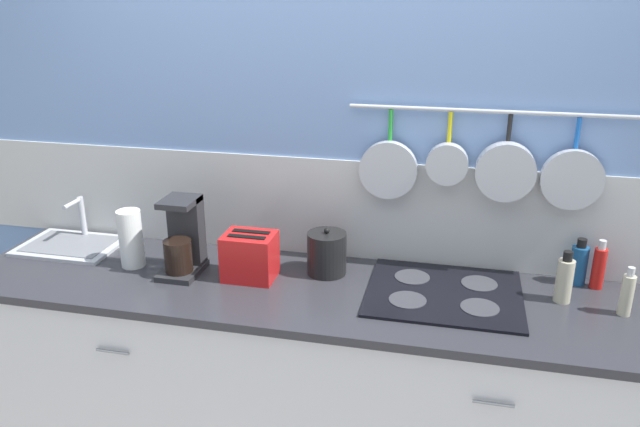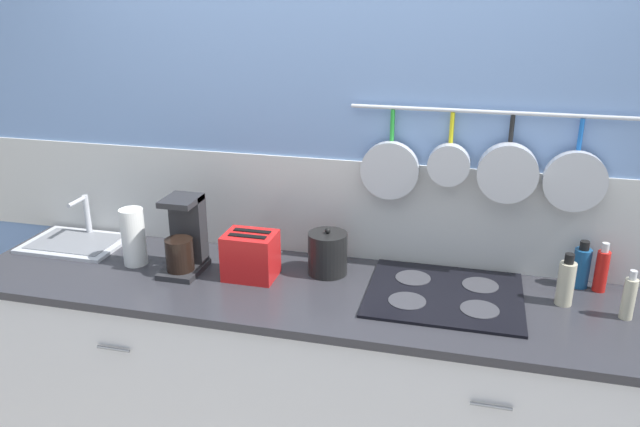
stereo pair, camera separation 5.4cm
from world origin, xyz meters
The scene contains 13 objects.
wall_back centered at (0.01, 0.38, 1.27)m, with size 7.20×0.15×2.60m.
cabinet_base centered at (0.00, 0.00, 0.44)m, with size 2.88×0.66×0.88m.
countertop centered at (0.00, 0.00, 0.90)m, with size 2.92×0.68×0.03m.
sink_basin centered at (-1.20, 0.17, 0.93)m, with size 0.45×0.32×0.21m.
paper_towel_roll centered at (-0.81, 0.04, 1.04)m, with size 0.10×0.10×0.25m.
coffee_maker centered at (-0.57, 0.05, 1.05)m, with size 0.16×0.22×0.33m.
toaster centered at (-0.27, 0.04, 1.01)m, with size 0.23×0.17×0.20m.
kettle centered at (0.03, 0.16, 1.00)m, with size 0.17×0.17×0.20m.
cooktop centered at (0.53, 0.07, 0.92)m, with size 0.60×0.51×0.01m.
bottle_vinegar centered at (0.97, 0.11, 1.01)m, with size 0.06×0.06×0.21m.
bottle_sesame_oil centered at (1.05, 0.29, 1.00)m, with size 0.07×0.07×0.20m.
bottle_hot_sauce centered at (1.12, 0.27, 1.00)m, with size 0.05×0.05×0.21m.
bottle_olive_oil centered at (1.18, 0.05, 1.00)m, with size 0.05×0.05×0.19m.
Camera 1 is at (0.54, -2.19, 2.07)m, focal length 35.00 mm.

